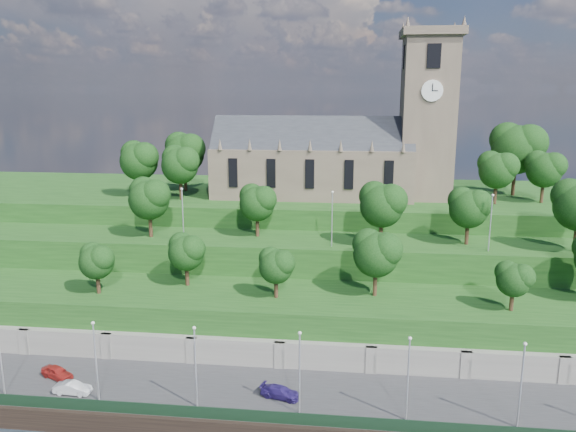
# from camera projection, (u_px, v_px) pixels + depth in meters

# --- Properties ---
(promenade) EXTENTS (160.00, 12.00, 2.00)m
(promenade) POSITION_uv_depth(u_px,v_px,m) (322.00, 404.00, 56.90)
(promenade) COLOR #2D2D30
(promenade) RESTS_ON ground
(fence) EXTENTS (160.00, 0.10, 1.20)m
(fence) POSITION_uv_depth(u_px,v_px,m) (319.00, 420.00, 51.31)
(fence) COLOR black
(fence) RESTS_ON promenade
(retaining_wall) EXTENTS (160.00, 2.10, 5.00)m
(retaining_wall) POSITION_uv_depth(u_px,v_px,m) (325.00, 363.00, 62.36)
(retaining_wall) COLOR slate
(retaining_wall) RESTS_ON ground
(embankment_lower) EXTENTS (160.00, 12.00, 8.00)m
(embankment_lower) POSITION_uv_depth(u_px,v_px,m) (328.00, 328.00, 67.87)
(embankment_lower) COLOR #194216
(embankment_lower) RESTS_ON ground
(embankment_upper) EXTENTS (160.00, 10.00, 12.00)m
(embankment_upper) POSITION_uv_depth(u_px,v_px,m) (332.00, 282.00, 78.09)
(embankment_upper) COLOR #194216
(embankment_upper) RESTS_ON ground
(hilltop) EXTENTS (160.00, 32.00, 15.00)m
(hilltop) POSITION_uv_depth(u_px,v_px,m) (336.00, 234.00, 98.11)
(hilltop) COLOR #194216
(hilltop) RESTS_ON ground
(church) EXTENTS (38.60, 12.35, 27.60)m
(church) POSITION_uv_depth(u_px,v_px,m) (342.00, 150.00, 90.83)
(church) COLOR brown
(church) RESTS_ON hilltop
(trees_lower) EXTENTS (64.17, 8.86, 8.24)m
(trees_lower) POSITION_uv_depth(u_px,v_px,m) (373.00, 257.00, 65.90)
(trees_lower) COLOR #321F13
(trees_lower) RESTS_ON embankment_lower
(trees_upper) EXTENTS (62.70, 8.60, 9.30)m
(trees_upper) POSITION_uv_depth(u_px,v_px,m) (379.00, 202.00, 73.81)
(trees_upper) COLOR #321F13
(trees_upper) RESTS_ON embankment_upper
(trees_hilltop) EXTENTS (70.09, 16.91, 11.97)m
(trees_hilltop) POSITION_uv_depth(u_px,v_px,m) (352.00, 155.00, 90.60)
(trees_hilltop) COLOR #321F13
(trees_hilltop) RESTS_ON hilltop
(lamp_posts_promenade) EXTENTS (60.36, 0.36, 8.40)m
(lamp_posts_promenade) POSITION_uv_depth(u_px,v_px,m) (300.00, 367.00, 52.45)
(lamp_posts_promenade) COLOR #B2B2B7
(lamp_posts_promenade) RESTS_ON promenade
(lamp_posts_upper) EXTENTS (40.36, 0.36, 7.43)m
(lamp_posts_upper) POSITION_uv_depth(u_px,v_px,m) (332.00, 214.00, 72.91)
(lamp_posts_upper) COLOR #B2B2B7
(lamp_posts_upper) RESTS_ON embankment_upper
(car_left) EXTENTS (4.12, 2.97, 1.30)m
(car_left) POSITION_uv_depth(u_px,v_px,m) (57.00, 372.00, 59.89)
(car_left) COLOR maroon
(car_left) RESTS_ON promenade
(car_middle) EXTENTS (3.80, 1.42, 1.24)m
(car_middle) POSITION_uv_depth(u_px,v_px,m) (73.00, 388.00, 56.80)
(car_middle) COLOR #ACACB1
(car_middle) RESTS_ON promenade
(car_right) EXTENTS (4.35, 2.65, 1.18)m
(car_right) POSITION_uv_depth(u_px,v_px,m) (280.00, 392.00, 56.10)
(car_right) COLOR navy
(car_right) RESTS_ON promenade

